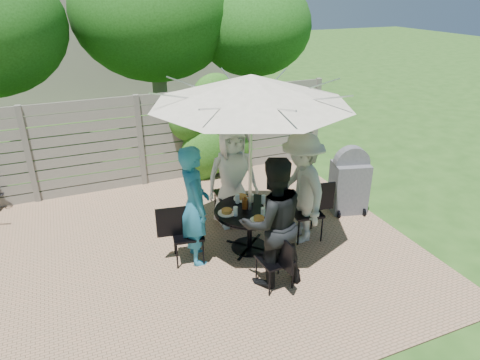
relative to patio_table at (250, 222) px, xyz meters
name	(u,v)px	position (x,y,z in m)	size (l,w,h in m)	color
backyard_envelope	(95,23)	(-0.95, 10.26, 2.13)	(60.00, 60.00, 5.00)	#234916
patio_table	(250,222)	(0.00, 0.00, 0.00)	(1.10, 1.10, 0.69)	black
umbrella	(251,89)	(0.00, 0.00, 2.00)	(2.91, 2.91, 2.67)	silver
chair_back	(230,204)	(0.06, 0.97, -0.18)	(0.50, 0.73, 1.00)	black
person_back	(232,177)	(0.05, 0.83, 0.39)	(0.85, 0.55, 1.73)	silver
chair_left	(187,245)	(-0.96, 0.06, -0.21)	(0.68, 0.50, 0.91)	black
person_left	(195,206)	(-0.83, 0.05, 0.42)	(0.65, 0.43, 1.79)	teal
chair_front	(275,270)	(-0.06, -0.96, -0.22)	(0.44, 0.63, 0.85)	black
person_front	(272,223)	(-0.05, -0.83, 0.44)	(0.89, 0.69, 1.83)	black
chair_right	(306,222)	(0.96, -0.06, -0.20)	(0.70, 0.51, 0.94)	black
person_right	(301,189)	(0.83, -0.05, 0.42)	(1.16, 0.66, 1.79)	#AEAEA9
plate_back	(242,198)	(0.02, 0.36, 0.23)	(0.26, 0.26, 0.06)	white
plate_left	(227,212)	(-0.36, 0.02, 0.23)	(0.26, 0.26, 0.06)	white
plate_front	(259,219)	(-0.02, -0.36, 0.23)	(0.26, 0.26, 0.06)	white
plate_right	(272,204)	(0.36, -0.02, 0.23)	(0.26, 0.26, 0.06)	white
glass_back	(237,199)	(-0.09, 0.27, 0.28)	(0.07, 0.07, 0.14)	silver
glass_left	(236,211)	(-0.27, -0.09, 0.28)	(0.07, 0.07, 0.14)	silver
glass_front	(263,212)	(0.09, -0.27, 0.28)	(0.07, 0.07, 0.14)	silver
glass_right	(263,200)	(0.27, 0.09, 0.28)	(0.07, 0.07, 0.14)	silver
syrup_jug	(245,204)	(-0.06, 0.05, 0.29)	(0.09, 0.09, 0.16)	#59280C
coffee_cup	(251,198)	(0.11, 0.21, 0.27)	(0.08, 0.08, 0.12)	#C6B293
bbq_grill	(349,183)	(2.10, 0.44, 0.08)	(0.70, 0.60, 1.23)	#5D5C61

